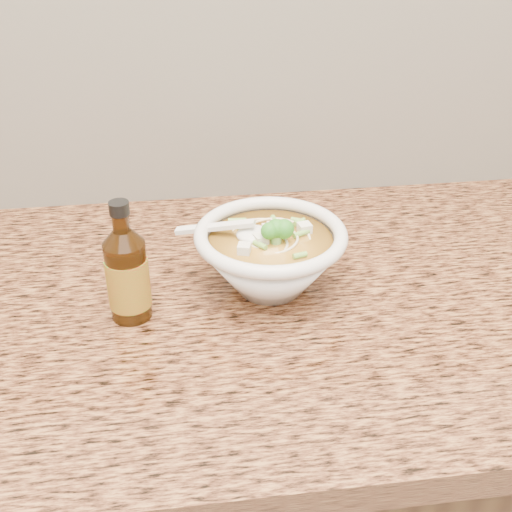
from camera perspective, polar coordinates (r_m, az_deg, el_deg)
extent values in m
cube|color=beige|center=(1.08, -3.32, 17.56)|extent=(4.00, 0.02, 0.50)
cube|color=black|center=(1.23, -0.88, -21.57)|extent=(4.00, 0.65, 0.86)
cube|color=#946336|center=(0.91, -1.10, -4.26)|extent=(4.00, 0.68, 0.04)
cylinder|color=silver|center=(0.90, 1.26, -2.57)|extent=(0.09, 0.09, 0.01)
torus|color=silver|center=(0.86, 1.32, 1.91)|extent=(0.21, 0.21, 0.02)
torus|color=beige|center=(0.87, 2.18, 1.53)|extent=(0.11, 0.11, 0.00)
torus|color=beige|center=(0.85, 2.33, 0.87)|extent=(0.13, 0.13, 0.00)
torus|color=beige|center=(0.87, 2.08, 1.54)|extent=(0.12, 0.12, 0.00)
torus|color=beige|center=(0.88, 2.28, 1.68)|extent=(0.08, 0.08, 0.00)
torus|color=beige|center=(0.86, 0.99, 0.99)|extent=(0.10, 0.10, 0.00)
torus|color=beige|center=(0.86, 2.30, 0.53)|extent=(0.13, 0.13, 0.00)
torus|color=beige|center=(0.87, 0.10, 1.02)|extent=(0.14, 0.14, 0.00)
torus|color=beige|center=(0.87, 0.73, 1.02)|extent=(0.07, 0.07, 0.00)
cube|color=silver|center=(0.82, 0.86, 0.31)|extent=(0.02, 0.02, 0.02)
cube|color=silver|center=(0.85, 0.75, 1.29)|extent=(0.02, 0.02, 0.02)
cube|color=silver|center=(0.84, 3.40, 1.08)|extent=(0.02, 0.02, 0.02)
cube|color=silver|center=(0.88, 3.24, 2.47)|extent=(0.02, 0.02, 0.02)
cube|color=silver|center=(0.90, -0.14, 3.22)|extent=(0.02, 0.02, 0.02)
cube|color=silver|center=(0.85, 3.56, 1.35)|extent=(0.02, 0.02, 0.02)
ellipsoid|color=#196014|center=(0.85, 1.80, 2.34)|extent=(0.04, 0.04, 0.03)
cylinder|color=#74B445|center=(0.85, -1.24, 1.34)|extent=(0.01, 0.02, 0.01)
cylinder|color=#74B445|center=(0.88, 3.54, 2.49)|extent=(0.01, 0.02, 0.01)
cylinder|color=#74B445|center=(0.83, 4.47, 0.65)|extent=(0.02, 0.02, 0.01)
cylinder|color=#74B445|center=(0.83, -0.81, 0.70)|extent=(0.02, 0.02, 0.01)
cylinder|color=#74B445|center=(0.89, 4.55, 2.76)|extent=(0.02, 0.01, 0.01)
cylinder|color=#74B445|center=(0.83, 4.87, 0.37)|extent=(0.02, 0.02, 0.01)
cylinder|color=#74B445|center=(0.90, -0.93, 3.20)|extent=(0.02, 0.02, 0.01)
cylinder|color=#74B445|center=(0.89, -0.29, 3.04)|extent=(0.01, 0.02, 0.01)
ellipsoid|color=silver|center=(0.86, -0.22, 1.93)|extent=(0.05, 0.05, 0.02)
cube|color=silver|center=(0.87, -3.68, 2.60)|extent=(0.11, 0.05, 0.03)
cylinder|color=#3B2008|center=(0.84, -11.30, -2.14)|extent=(0.07, 0.07, 0.11)
cylinder|color=#3B2008|center=(0.79, -11.93, 2.94)|extent=(0.03, 0.03, 0.02)
cylinder|color=black|center=(0.78, -12.08, 4.19)|extent=(0.03, 0.03, 0.02)
cylinder|color=red|center=(0.84, -11.28, -2.26)|extent=(0.07, 0.07, 0.07)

